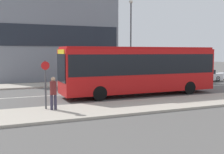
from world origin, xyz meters
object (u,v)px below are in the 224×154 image
Objects in this scene: parked_car_0 at (203,76)px; bus_stop_sign at (45,81)px; city_bus at (140,68)px; street_lamp at (131,33)px; pedestrian_near_stop at (53,91)px.

parked_car_0 is 1.54× the size of bus_stop_sign.
city_bus is 1.42× the size of street_lamp.
street_lamp reaches higher than bus_stop_sign.
city_bus is 8.30m from street_lamp.
city_bus is 4.49× the size of bus_stop_sign.
city_bus reaches higher than bus_stop_sign.
pedestrian_near_stop is 0.67× the size of bus_stop_sign.
city_bus reaches higher than parked_car_0.
city_bus is 7.92m from bus_stop_sign.
pedestrian_near_stop is (-6.97, -3.45, -0.89)m from city_bus.
parked_car_0 is 9.17m from street_lamp.
parked_car_0 is (10.84, 5.74, -1.40)m from city_bus.
bus_stop_sign is (-18.13, -8.81, 1.03)m from parked_car_0.
pedestrian_near_stop is at bearing -156.02° from city_bus.
city_bus is at bearing 22.84° from bus_stop_sign.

